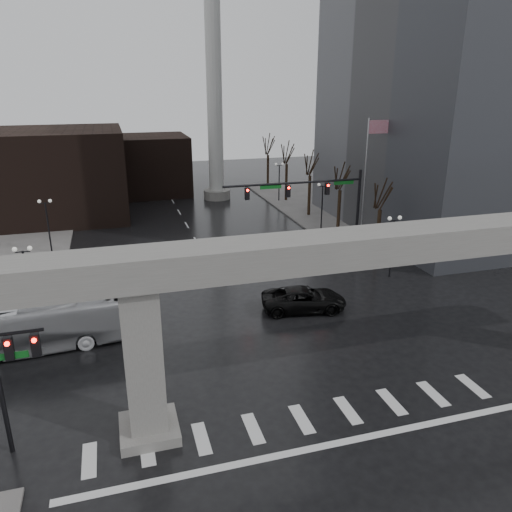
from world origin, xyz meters
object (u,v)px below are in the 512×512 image
object	(u,v)px
signal_mast_arm	(318,198)
pickup_truck	(304,299)
city_bus	(31,326)
far_car	(186,253)

from	to	relation	value
signal_mast_arm	pickup_truck	size ratio (longest dim) A/B	2.07
signal_mast_arm	city_bus	xyz separation A→B (m)	(-21.91, -9.26, -4.29)
city_bus	pickup_truck	bearing A→B (deg)	-91.66
signal_mast_arm	city_bus	world-z (taller)	signal_mast_arm
pickup_truck	city_bus	bearing A→B (deg)	102.19
pickup_truck	far_car	xyz separation A→B (m)	(-6.32, 12.28, -0.09)
signal_mast_arm	pickup_truck	bearing A→B (deg)	-117.51
pickup_truck	far_car	bearing A→B (deg)	37.44
city_bus	far_car	bearing A→B (deg)	-44.36
pickup_truck	city_bus	distance (m)	17.43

